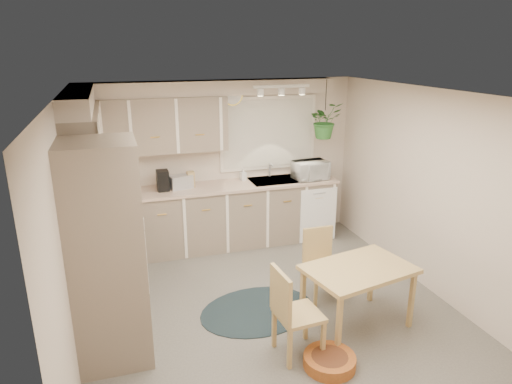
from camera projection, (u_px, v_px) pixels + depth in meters
floor at (269, 306)px, 5.24m from camera, size 4.20×4.20×0.00m
ceiling at (271, 93)px, 4.51m from camera, size 4.20×4.20×0.00m
wall_back at (223, 162)px, 6.78m from camera, size 4.00×0.04×2.40m
wall_front at (376, 312)px, 2.97m from camera, size 4.00×0.04×2.40m
wall_left at (69, 229)px, 4.30m from camera, size 0.04×4.20×2.40m
wall_right at (427, 191)px, 5.45m from camera, size 0.04×4.20×2.40m
base_cab_left at (110, 258)px, 5.41m from camera, size 0.60×1.85×0.90m
base_cab_back at (216, 218)px, 6.68m from camera, size 3.60×0.60×0.90m
counter_left at (106, 221)px, 5.27m from camera, size 0.64×1.89×0.04m
counter_back at (215, 187)px, 6.52m from camera, size 3.64×0.64×0.04m
oven_stack at (107, 256)px, 4.10m from camera, size 0.65×0.65×2.10m
wall_oven_face at (144, 251)px, 4.19m from camera, size 0.02×0.56×0.58m
upper_cab_left at (86, 143)px, 5.06m from camera, size 0.35×2.00×0.75m
upper_cab_back at (153, 126)px, 6.14m from camera, size 2.00×0.35×0.75m
soffit_left at (78, 99)px, 4.91m from camera, size 0.30×2.00×0.20m
soffit_back at (210, 88)px, 6.25m from camera, size 3.60×0.30×0.20m
cooktop at (107, 238)px, 4.74m from camera, size 0.52×0.58×0.02m
range_hood at (101, 197)px, 4.59m from camera, size 0.40×0.60×0.14m
window_blinds at (268, 133)px, 6.83m from camera, size 1.40×0.02×1.00m
window_frame at (268, 133)px, 6.84m from camera, size 1.50×0.02×1.10m
sink at (274, 183)px, 6.80m from camera, size 0.70×0.48×0.10m
dishwasher_front at (318, 215)px, 6.84m from camera, size 0.58×0.02×0.83m
track_light_bar at (282, 86)px, 6.13m from camera, size 0.80×0.04×0.04m
wall_clock at (232, 95)px, 6.49m from camera, size 0.30×0.03×0.30m
dining_table at (357, 296)px, 4.78m from camera, size 1.20×0.92×0.68m
chair_left at (299, 312)px, 4.30m from camera, size 0.46×0.46×0.91m
chair_back at (323, 266)px, 5.29m from camera, size 0.39×0.39×0.83m
braided_rug at (258, 310)px, 5.14m from camera, size 1.43×1.14×0.01m
pet_bed at (329, 361)px, 4.23m from camera, size 0.53×0.53×0.11m
microwave at (310, 168)px, 6.80m from camera, size 0.52×0.32×0.34m
soap_bottle at (243, 177)px, 6.78m from camera, size 0.13×0.20×0.08m
hanging_plant at (325, 124)px, 6.66m from camera, size 0.54×0.58×0.41m
coffee_maker at (163, 180)px, 6.27m from camera, size 0.16×0.20×0.28m
toaster at (181, 182)px, 6.38m from camera, size 0.35×0.25×0.19m
knife_block at (191, 179)px, 6.44m from camera, size 0.11×0.11×0.22m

